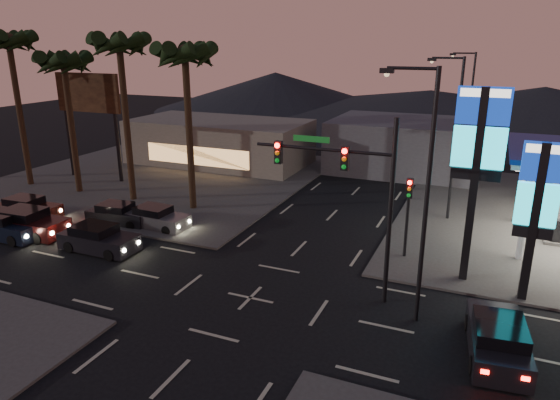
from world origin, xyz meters
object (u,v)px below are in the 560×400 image
at_px(traffic_signal_mast, 350,182).
at_px(car_lane_a_front, 98,239).
at_px(pylon_sign_short, 538,199).
at_px(car_lane_a_mid, 28,223).
at_px(car_lane_b_mid, 119,214).
at_px(car_lane_a_rear, 6,226).
at_px(car_lane_b_front, 156,218).
at_px(suv_station, 497,339).
at_px(pylon_sign_tall, 479,148).
at_px(car_lane_b_rear, 28,208).

relative_size(traffic_signal_mast, car_lane_a_front, 1.81).
height_order(pylon_sign_short, car_lane_a_mid, pylon_sign_short).
distance_m(car_lane_a_front, car_lane_b_mid, 4.19).
relative_size(car_lane_a_front, car_lane_a_rear, 0.96).
bearing_deg(car_lane_a_front, car_lane_b_front, 79.66).
xyz_separation_m(car_lane_b_front, suv_station, (19.13, -5.97, 0.07)).
xyz_separation_m(pylon_sign_tall, pylon_sign_short, (2.50, -1.00, -1.74)).
relative_size(pylon_sign_tall, pylon_sign_short, 1.29).
bearing_deg(car_lane_b_rear, pylon_sign_tall, 3.62).
relative_size(pylon_sign_short, car_lane_b_front, 1.70).
xyz_separation_m(pylon_sign_short, car_lane_b_rear, (-28.75, -0.66, -4.02)).
height_order(car_lane_a_front, car_lane_a_mid, car_lane_a_mid).
height_order(car_lane_a_rear, car_lane_b_rear, car_lane_a_rear).
bearing_deg(car_lane_a_mid, traffic_signal_mast, 0.85).
distance_m(pylon_sign_tall, car_lane_a_front, 19.66).
xyz_separation_m(car_lane_a_mid, suv_station, (25.30, -2.04, -0.04)).
height_order(pylon_sign_tall, pylon_sign_short, pylon_sign_tall).
xyz_separation_m(car_lane_a_front, suv_station, (19.88, -1.86, 0.02)).
bearing_deg(car_lane_a_front, car_lane_b_rear, 163.57).
distance_m(car_lane_b_front, car_lane_b_rear, 8.81).
relative_size(traffic_signal_mast, suv_station, 1.74).
bearing_deg(traffic_signal_mast, car_lane_b_front, 164.21).
xyz_separation_m(pylon_sign_tall, suv_station, (1.51, -5.84, -5.71)).
height_order(pylon_sign_short, traffic_signal_mast, traffic_signal_mast).
relative_size(car_lane_b_front, car_lane_b_rear, 0.96).
bearing_deg(car_lane_a_rear, traffic_signal_mast, 2.99).
bearing_deg(car_lane_b_rear, car_lane_a_rear, -60.94).
distance_m(pylon_sign_short, suv_station, 6.34).
xyz_separation_m(traffic_signal_mast, car_lane_a_front, (-13.63, -0.47, -4.56)).
distance_m(car_lane_a_rear, suv_station, 26.18).
bearing_deg(car_lane_b_mid, car_lane_a_front, -64.30).
distance_m(traffic_signal_mast, car_lane_a_rear, 20.44).
xyz_separation_m(pylon_sign_short, suv_station, (-0.99, -4.84, -3.97)).
distance_m(pylon_sign_tall, suv_station, 8.30).
bearing_deg(car_lane_a_mid, car_lane_a_rear, -138.42).
height_order(car_lane_b_front, suv_station, suv_station).
relative_size(car_lane_a_front, car_lane_b_mid, 1.07).
bearing_deg(car_lane_b_mid, suv_station, -14.55).
bearing_deg(car_lane_a_front, suv_station, -5.34).
bearing_deg(car_lane_a_front, car_lane_a_rear, -174.80).
relative_size(traffic_signal_mast, car_lane_b_rear, 1.86).
distance_m(pylon_sign_tall, car_lane_a_mid, 24.75).
relative_size(pylon_sign_short, car_lane_a_mid, 1.44).
height_order(pylon_sign_short, car_lane_a_rear, pylon_sign_short).
bearing_deg(suv_station, pylon_sign_tall, 104.48).
bearing_deg(pylon_sign_short, car_lane_b_front, 176.79).
bearing_deg(pylon_sign_tall, car_lane_a_rear, -169.54).
relative_size(car_lane_a_mid, car_lane_b_front, 1.18).
xyz_separation_m(car_lane_b_rear, suv_station, (27.76, -4.18, 0.05)).
xyz_separation_m(car_lane_a_front, car_lane_a_mid, (-5.41, 0.19, 0.06)).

